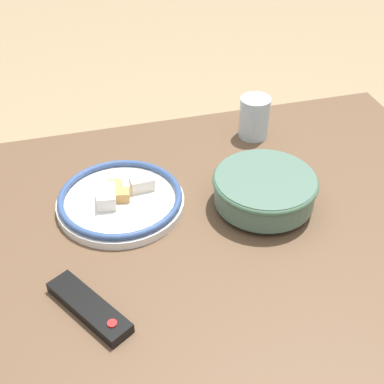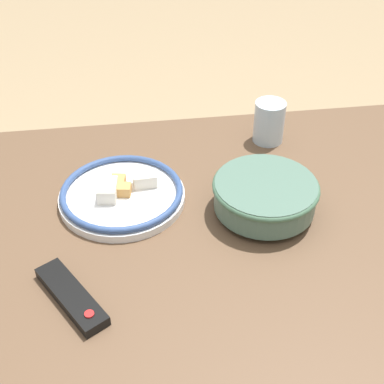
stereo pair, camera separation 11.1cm
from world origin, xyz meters
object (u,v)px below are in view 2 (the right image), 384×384
at_px(noodle_bowl, 265,195).
at_px(food_plate, 122,194).
at_px(drinking_glass, 269,122).
at_px(tv_remote, 71,296).

xyz_separation_m(noodle_bowl, food_plate, (0.29, -0.08, -0.03)).
xyz_separation_m(noodle_bowl, drinking_glass, (-0.08, -0.27, 0.01)).
distance_m(noodle_bowl, food_plate, 0.30).
bearing_deg(drinking_glass, noodle_bowl, 73.93).
bearing_deg(noodle_bowl, drinking_glass, -106.07).
height_order(tv_remote, drinking_glass, drinking_glass).
xyz_separation_m(tv_remote, drinking_glass, (-0.47, -0.46, 0.04)).
relative_size(food_plate, drinking_glass, 2.57).
height_order(food_plate, drinking_glass, drinking_glass).
relative_size(food_plate, tv_remote, 1.52).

